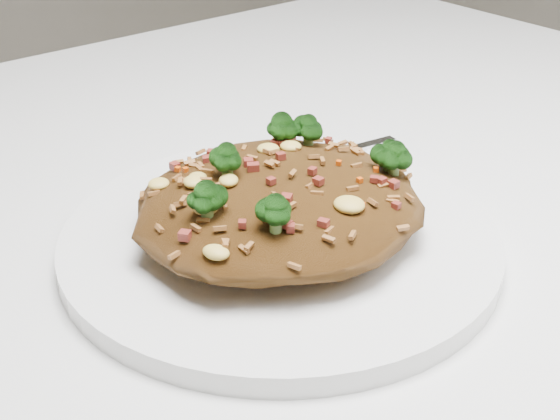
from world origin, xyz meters
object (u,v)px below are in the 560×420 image
at_px(fried_rice, 281,193).
at_px(plate, 280,240).
at_px(dining_table, 185,322).
at_px(fork, 316,159).

bearing_deg(fried_rice, plate, 178.80).
xyz_separation_m(dining_table, fried_rice, (0.03, -0.08, 0.13)).
bearing_deg(fork, dining_table, -178.52).
relative_size(fried_rice, fork, 1.14).
bearing_deg(dining_table, fork, -7.34).
bearing_deg(fried_rice, fork, 36.23).
relative_size(dining_table, fried_rice, 6.45).
xyz_separation_m(dining_table, plate, (0.03, -0.08, 0.10)).
height_order(dining_table, fork, fork).
bearing_deg(dining_table, plate, -69.19).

